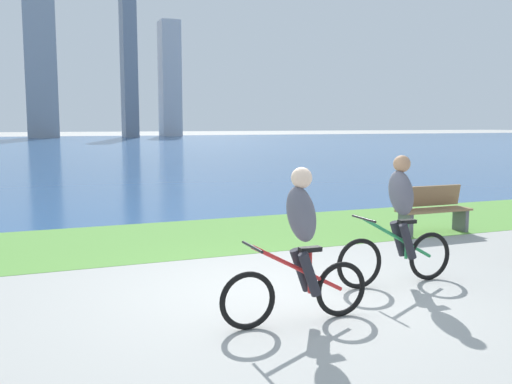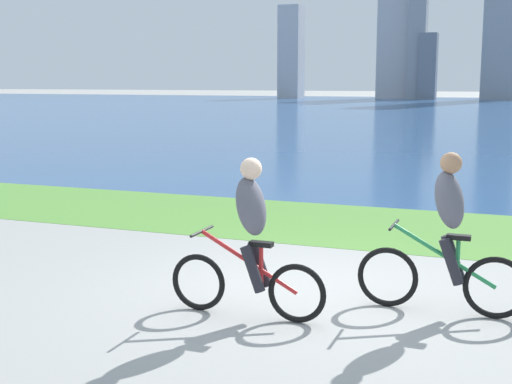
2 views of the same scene
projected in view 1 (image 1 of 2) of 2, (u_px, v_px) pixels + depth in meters
ground_plane at (280, 294)px, 7.04m from camera, size 300.00×300.00×0.00m
grass_strip_bayside at (194, 236)px, 10.63m from camera, size 120.00×3.47×0.01m
bay_water_surface at (58, 146)px, 53.55m from camera, size 300.00×89.76×0.00m
cyclist_lead at (300, 245)px, 5.95m from camera, size 1.69×0.52×1.65m
cyclist_trailing at (399, 221)px, 7.40m from camera, size 1.75×0.52×1.69m
bench_near_path at (432, 210)px, 10.96m from camera, size 1.50×0.47×0.90m
city_skyline_far_shore at (35, 66)px, 84.50m from camera, size 50.43×10.90×26.74m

